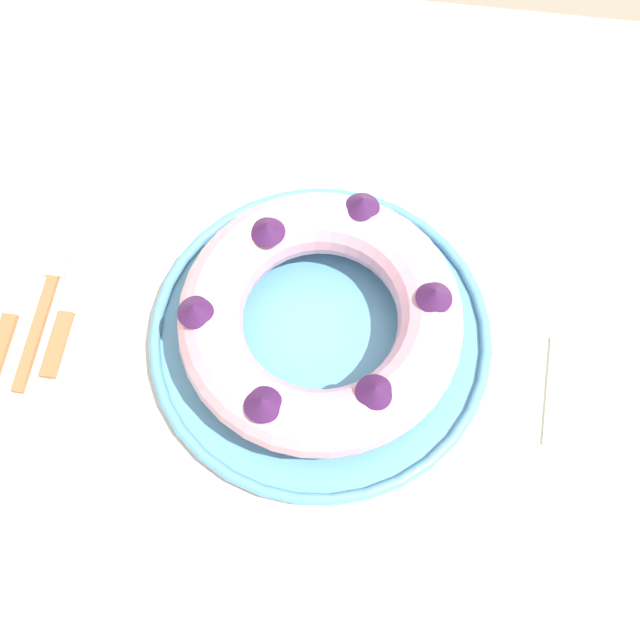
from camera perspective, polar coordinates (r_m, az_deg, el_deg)
The scene contains 8 objects.
ground_plane at distance 1.50m, azimuth -1.05°, elevation -12.22°, with size 8.00×8.00×0.00m, color gray.
dining_table at distance 0.87m, azimuth -1.78°, elevation -3.16°, with size 1.60×1.00×0.74m.
serving_dish at distance 0.78m, azimuth 0.00°, elevation -1.26°, with size 0.36×0.36×0.02m.
bundt_cake at distance 0.74m, azimuth -0.01°, elevation 0.03°, with size 0.29×0.29×0.08m.
fork at distance 0.86m, azimuth -20.09°, elevation 1.57°, with size 0.02×0.19×0.01m.
serving_knife at distance 0.86m, azimuth -22.55°, elevation 0.11°, with size 0.02×0.20×0.01m.
cake_knife at distance 0.85m, azimuth -18.78°, elevation 0.33°, with size 0.02×0.17×0.01m.
napkin at distance 0.83m, azimuth 22.52°, elevation -5.97°, with size 0.17×0.12×0.00m, color #B2D1B7.
Camera 1 is at (0.07, -0.31, 1.47)m, focal length 42.00 mm.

